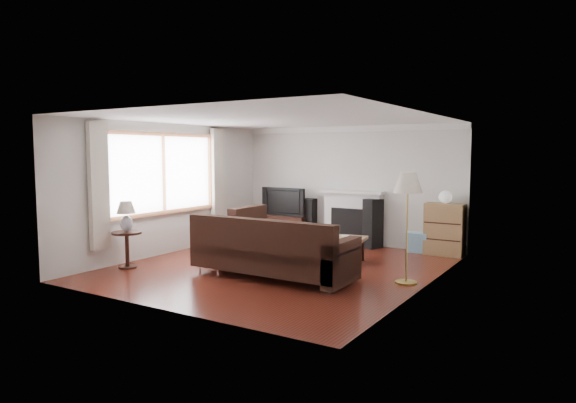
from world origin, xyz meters
The scene contains 17 objects.
room centered at (0.00, 0.00, 1.25)m, with size 5.10×5.60×2.54m.
window centered at (-2.45, -0.20, 1.55)m, with size 0.12×2.74×1.54m, color brown.
curtain_near centered at (-2.40, -1.72, 1.40)m, with size 0.10×0.35×2.10m, color beige.
curtain_far centered at (-2.40, 1.32, 1.40)m, with size 0.10×0.35×2.10m, color beige.
fireplace centered at (0.15, 2.64, 0.57)m, with size 1.40×0.26×1.15m, color white.
tv_stand centered at (-1.40, 2.47, 0.27)m, with size 1.09×0.49×0.55m, color black.
television centered at (-1.40, 2.47, 0.86)m, with size 1.09×0.14×0.63m, color black.
speaker_left centered at (-0.85, 2.55, 0.47)m, with size 0.26×0.31×0.94m, color black.
speaker_right centered at (0.67, 2.51, 0.50)m, with size 0.28×0.33×1.00m, color black.
bookshelf centered at (2.11, 2.53, 0.49)m, with size 0.72×0.34×0.99m, color olive.
globe_lamp centered at (2.11, 2.53, 1.11)m, with size 0.24×0.24×0.24m, color white.
sectional_sofa centered at (0.32, -0.65, 0.45)m, with size 2.77×2.03×0.90m, color black.
coffee_table centered at (0.56, 0.89, 0.23)m, with size 1.17×0.64×0.46m, color olive.
footstool centered at (-1.43, 0.09, 0.20)m, with size 0.47×0.47×0.39m, color black.
floor_lamp centered at (2.20, 0.09, 0.83)m, with size 0.43×0.43×1.66m, color #AA8F3B.
side_table centered at (-2.15, -1.39, 0.31)m, with size 0.49×0.49×0.62m, color black.
table_lamp centered at (-2.15, -1.39, 0.87)m, with size 0.31×0.31×0.51m, color silver.
Camera 1 is at (4.65, -7.21, 1.94)m, focal length 32.00 mm.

